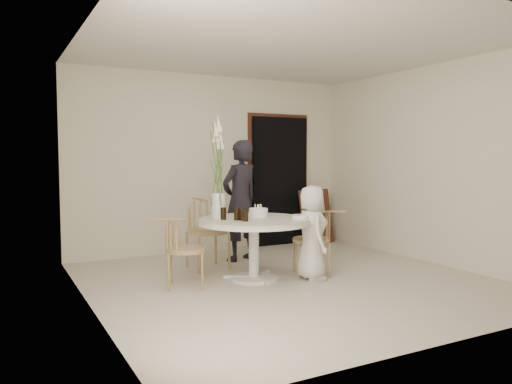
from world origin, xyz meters
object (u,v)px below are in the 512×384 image
chair_right (320,233)px  girl (240,201)px  table (254,228)px  boy (312,233)px  chair_left (176,242)px  chair_far (204,223)px  flower_vase (218,176)px  birthday_cake (258,213)px

chair_right → girl: girl is taller
table → boy: size_ratio=1.19×
chair_left → chair_far: bearing=-16.2°
chair_far → chair_left: bearing=-129.9°
table → chair_far: size_ratio=1.47×
table → flower_vase: 0.74m
chair_right → table: bearing=-75.5°
table → chair_left: 0.93m
chair_right → birthday_cake: bearing=-84.6°
chair_left → girl: 1.64m
table → flower_vase: bearing=155.1°
birthday_cake → chair_right: bearing=-18.8°
table → chair_far: (-0.25, 0.94, -0.03)m
chair_left → flower_vase: flower_vase is taller
table → chair_right: chair_right is taller
chair_far → birthday_cake: (0.37, -0.84, 0.20)m
girl → boy: 1.43m
birthday_cake → boy: bearing=-37.8°
table → girl: 1.17m
girl → table: bearing=54.0°
chair_right → birthday_cake: size_ratio=3.59×
chair_left → boy: (1.54, -0.40, 0.05)m
chair_far → chair_left: 1.07m
flower_vase → boy: bearing=-24.9°
chair_far → birthday_cake: chair_far is taller
girl → flower_vase: bearing=33.5°
chair_left → birthday_cake: 1.07m
girl → boy: girl is taller
chair_far → chair_right: (1.10, -1.09, -0.07)m
chair_far → girl: girl is taller
boy → girl: bearing=25.8°
chair_left → girl: size_ratio=0.46×
chair_right → birthday_cake: (-0.73, 0.25, 0.27)m
boy → birthday_cake: 0.68m
table → birthday_cake: bearing=41.6°
chair_far → flower_vase: bearing=-100.3°
girl → chair_left: bearing=19.6°
chair_left → birthday_cake: bearing=-67.9°
flower_vase → chair_far: bearing=80.7°
table → boy: (0.62, -0.29, -0.06)m
chair_far → birthday_cake: 0.94m
chair_right → boy: boy is taller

